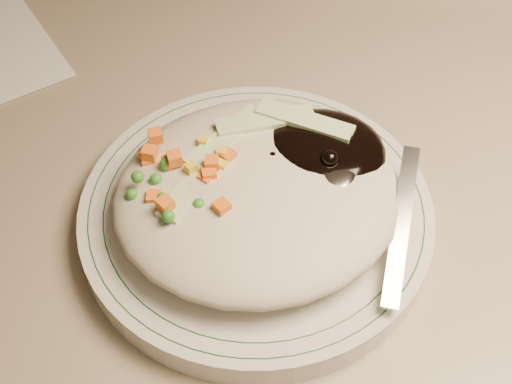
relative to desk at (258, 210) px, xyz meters
name	(u,v)px	position (x,y,z in m)	size (l,w,h in m)	color
desk	(258,210)	(0.00, 0.00, 0.00)	(1.40, 0.70, 0.74)	gray
plate	(256,216)	(-0.06, -0.16, 0.21)	(0.24, 0.24, 0.02)	silver
plate_rim	(256,207)	(-0.06, -0.16, 0.22)	(0.23, 0.23, 0.00)	#144723
meal	(263,186)	(-0.05, -0.16, 0.24)	(0.21, 0.19, 0.05)	beige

